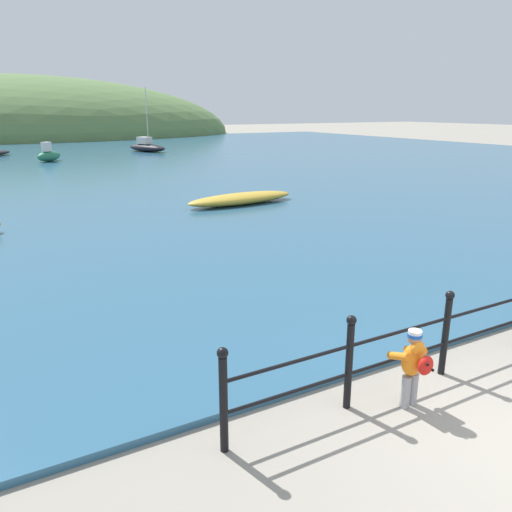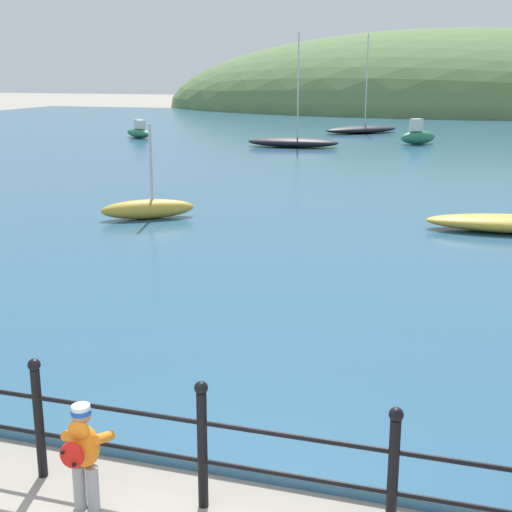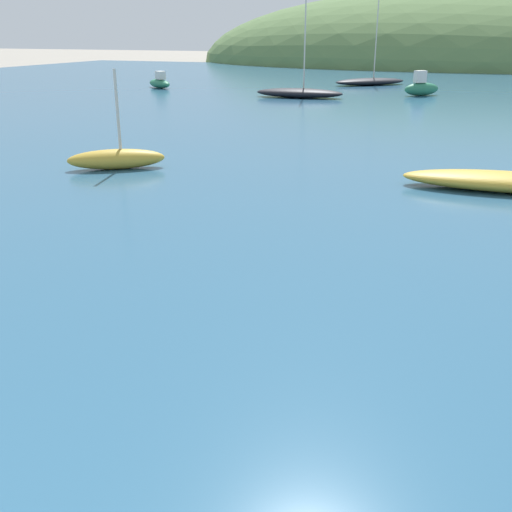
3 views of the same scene
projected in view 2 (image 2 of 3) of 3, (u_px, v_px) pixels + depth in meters
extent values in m
cube|color=#2D5B7A|center=(423.00, 148.00, 34.65)|extent=(80.00, 60.00, 0.10)
ellipsoid|color=#567542|center=(453.00, 110.00, 68.56)|extent=(57.52, 31.64, 15.11)
cylinder|color=black|center=(39.00, 424.00, 6.70)|extent=(0.09, 0.09, 1.10)
sphere|color=black|center=(34.00, 365.00, 6.55)|extent=(0.12, 0.12, 0.12)
cylinder|color=black|center=(202.00, 451.00, 6.23)|extent=(0.09, 0.09, 1.10)
sphere|color=black|center=(201.00, 388.00, 6.08)|extent=(0.12, 0.12, 0.12)
cylinder|color=black|center=(393.00, 482.00, 5.76)|extent=(0.09, 0.09, 1.10)
sphere|color=black|center=(396.00, 415.00, 5.60)|extent=(0.12, 0.12, 0.12)
cylinder|color=black|center=(202.00, 423.00, 6.16)|extent=(6.59, 0.04, 0.04)
cylinder|color=black|center=(203.00, 461.00, 6.25)|extent=(6.59, 0.04, 0.04)
cylinder|color=#99999E|center=(80.00, 487.00, 6.29)|extent=(0.11, 0.11, 0.42)
cylinder|color=#99999E|center=(93.00, 489.00, 6.26)|extent=(0.11, 0.11, 0.42)
ellipsoid|color=orange|center=(83.00, 446.00, 6.17)|extent=(0.31, 0.23, 0.40)
ellipsoid|color=orange|center=(79.00, 430.00, 6.07)|extent=(0.20, 0.13, 0.18)
cylinder|color=orange|center=(74.00, 434.00, 6.28)|extent=(0.10, 0.32, 0.19)
cylinder|color=orange|center=(103.00, 438.00, 6.21)|extent=(0.10, 0.32, 0.19)
sphere|color=#A37556|center=(81.00, 415.00, 6.10)|extent=(0.17, 0.17, 0.17)
cylinder|color=#194CB2|center=(81.00, 412.00, 6.09)|extent=(0.17, 0.17, 0.04)
cylinder|color=silver|center=(81.00, 407.00, 6.08)|extent=(0.16, 0.16, 0.04)
ellipsoid|color=red|center=(72.00, 455.00, 5.98)|extent=(0.23, 0.14, 0.24)
sphere|color=black|center=(62.00, 452.00, 5.92)|extent=(0.04, 0.04, 0.04)
sphere|color=black|center=(74.00, 465.00, 5.92)|extent=(0.04, 0.04, 0.04)
ellipsoid|color=gold|center=(148.00, 209.00, 18.08)|extent=(2.33, 1.83, 0.49)
cylinder|color=beige|center=(151.00, 162.00, 17.81)|extent=(0.07, 0.07, 1.89)
ellipsoid|color=black|center=(293.00, 142.00, 34.72)|extent=(4.57, 1.73, 0.47)
cylinder|color=beige|center=(298.00, 86.00, 33.98)|extent=(0.07, 0.07, 4.93)
ellipsoid|color=black|center=(361.00, 130.00, 42.28)|extent=(4.57, 4.27, 0.43)
cylinder|color=beige|center=(367.00, 80.00, 41.66)|extent=(0.07, 0.07, 5.25)
ellipsoid|color=#287551|center=(418.00, 137.00, 36.07)|extent=(1.99, 1.90, 0.67)
cube|color=silver|center=(416.00, 125.00, 35.85)|extent=(0.69, 0.67, 0.60)
ellipsoid|color=#287551|center=(139.00, 133.00, 39.56)|extent=(2.33, 1.97, 0.51)
cube|color=silver|center=(140.00, 124.00, 39.30)|extent=(0.77, 0.72, 0.46)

